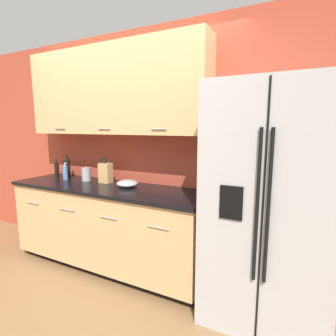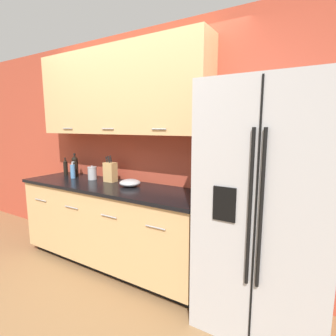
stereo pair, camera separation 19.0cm
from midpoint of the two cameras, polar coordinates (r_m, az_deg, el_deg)
ground_plane at (r=2.74m, az=-20.25°, el=-26.49°), size 14.00×14.00×0.00m
wall_back at (r=3.04m, az=-6.17°, el=7.92°), size 10.00×0.39×2.60m
counter_unit at (r=3.08m, az=-10.32°, el=-11.98°), size 2.28×0.64×0.93m
refrigerator at (r=2.19m, az=23.00°, el=-8.13°), size 0.94×0.74×1.90m
knife_block at (r=3.09m, az=-10.75°, el=-0.83°), size 0.14×0.10×0.31m
wine_bottle at (r=3.53m, az=-18.15°, el=0.42°), size 0.08×0.08×0.30m
soap_dispenser at (r=3.43m, az=-18.55°, el=-0.67°), size 0.06×0.06×0.21m
oil_bottle at (r=3.67m, az=-20.04°, el=0.15°), size 0.06×0.06×0.23m
steel_canister at (r=3.28m, az=-14.58°, el=-1.09°), size 0.11×0.11×0.17m
mixing_bowl at (r=2.83m, az=-6.39°, el=-3.24°), size 0.23×0.23×0.08m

